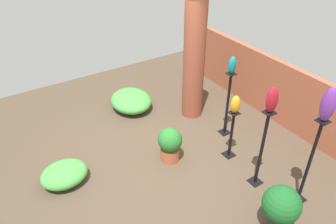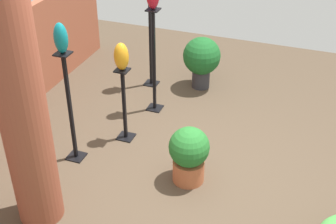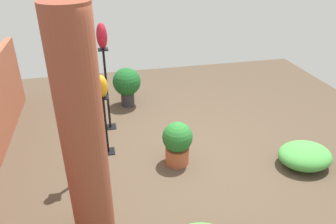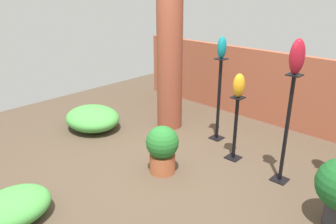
# 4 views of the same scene
# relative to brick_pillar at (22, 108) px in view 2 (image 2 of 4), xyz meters

# --- Properties ---
(ground_plane) EXTENTS (8.00, 8.00, 0.00)m
(ground_plane) POSITION_rel_brick_pillar_xyz_m (1.04, -1.35, -1.27)
(ground_plane) COLOR #4C3D2D
(brick_pillar) EXTENTS (0.44, 0.44, 2.53)m
(brick_pillar) POSITION_rel_brick_pillar_xyz_m (0.00, 0.00, 0.00)
(brick_pillar) COLOR brown
(brick_pillar) RESTS_ON ground
(pedestal_teal) EXTENTS (0.20, 0.20, 1.35)m
(pedestal_teal) POSITION_rel_brick_pillar_xyz_m (0.94, 0.15, -0.64)
(pedestal_teal) COLOR black
(pedestal_teal) RESTS_ON ground
(pedestal_violet) EXTENTS (0.20, 0.20, 1.54)m
(pedestal_violet) POSITION_rel_brick_pillar_xyz_m (2.93, -0.01, -0.55)
(pedestal_violet) COLOR black
(pedestal_violet) RESTS_ON ground
(pedestal_amber) EXTENTS (0.20, 0.20, 0.95)m
(pedestal_amber) POSITION_rel_brick_pillar_xyz_m (1.52, -0.24, -0.83)
(pedestal_amber) COLOR black
(pedestal_amber) RESTS_ON ground
(pedestal_ruby) EXTENTS (0.20, 0.20, 1.43)m
(pedestal_ruby) POSITION_rel_brick_pillar_xyz_m (2.29, -0.32, -0.60)
(pedestal_ruby) COLOR black
(pedestal_ruby) RESTS_ON ground
(art_vase_teal) EXTENTS (0.14, 0.15, 0.33)m
(art_vase_teal) POSITION_rel_brick_pillar_xyz_m (0.94, 0.15, 0.25)
(art_vase_teal) COLOR #0F727A
(art_vase_teal) RESTS_ON pedestal_teal
(art_vase_amber) EXTENTS (0.17, 0.17, 0.33)m
(art_vase_amber) POSITION_rel_brick_pillar_xyz_m (1.52, -0.24, -0.15)
(art_vase_amber) COLOR orange
(art_vase_amber) RESTS_ON pedestal_amber
(potted_plant_back_center) EXTENTS (0.44, 0.44, 0.67)m
(potted_plant_back_center) POSITION_rel_brick_pillar_xyz_m (1.02, -1.23, -0.90)
(potted_plant_back_center) COLOR #B25B38
(potted_plant_back_center) RESTS_ON ground
(potted_plant_walkway_edge) EXTENTS (0.55, 0.55, 0.78)m
(potted_plant_walkway_edge) POSITION_rel_brick_pillar_xyz_m (3.11, -0.73, -0.80)
(potted_plant_walkway_edge) COLOR #2D2D33
(potted_plant_walkway_edge) RESTS_ON ground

